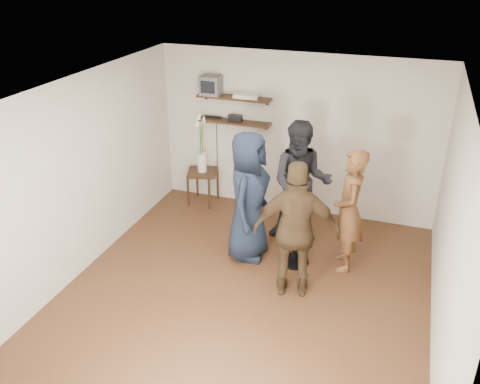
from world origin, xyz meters
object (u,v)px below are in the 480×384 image
(crt_monitor, at_px, (211,85))
(person_dark, at_px, (301,183))
(person_brown, at_px, (296,231))
(person_plaid, at_px, (349,211))
(person_navy, at_px, (248,196))
(radio, at_px, (235,118))
(dvd_deck, at_px, (247,96))
(drinks_table, at_px, (296,223))
(side_table, at_px, (203,176))

(crt_monitor, xyz_separation_m, person_dark, (1.70, -0.81, -1.10))
(person_brown, bearing_deg, person_plaid, -135.30)
(crt_monitor, bearing_deg, person_navy, -52.92)
(crt_monitor, distance_m, radio, 0.64)
(dvd_deck, relative_size, person_dark, 0.22)
(drinks_table, bearing_deg, person_navy, -179.22)
(dvd_deck, distance_m, person_plaid, 2.53)
(person_plaid, xyz_separation_m, person_brown, (-0.52, -0.80, 0.04))
(radio, bearing_deg, person_plaid, -32.94)
(drinks_table, bearing_deg, side_table, 145.93)
(dvd_deck, distance_m, side_table, 1.60)
(crt_monitor, bearing_deg, dvd_deck, 0.00)
(radio, height_order, person_plaid, person_plaid)
(side_table, height_order, person_navy, person_navy)
(dvd_deck, height_order, person_navy, dvd_deck)
(person_navy, bearing_deg, person_brown, -129.10)
(dvd_deck, xyz_separation_m, radio, (-0.20, 0.00, -0.38))
(radio, bearing_deg, person_brown, -54.09)
(crt_monitor, distance_m, drinks_table, 2.72)
(radio, xyz_separation_m, person_navy, (0.73, -1.49, -0.59))
(crt_monitor, xyz_separation_m, drinks_table, (1.81, -1.48, -1.40))
(radio, height_order, drinks_table, radio)
(person_brown, bearing_deg, person_dark, -91.77)
(drinks_table, xyz_separation_m, person_navy, (-0.68, -0.01, 0.30))
(person_navy, bearing_deg, drinks_table, -90.00)
(dvd_deck, relative_size, person_brown, 0.22)
(dvd_deck, bearing_deg, drinks_table, -50.93)
(radio, bearing_deg, person_navy, -64.04)
(crt_monitor, height_order, radio, crt_monitor)
(side_table, distance_m, person_brown, 2.90)
(drinks_table, xyz_separation_m, person_dark, (-0.11, 0.67, 0.30))
(crt_monitor, relative_size, dvd_deck, 0.80)
(drinks_table, height_order, person_dark, person_dark)
(person_dark, relative_size, person_brown, 1.03)
(person_dark, height_order, person_navy, person_navy)
(radio, height_order, side_table, radio)
(crt_monitor, height_order, person_dark, crt_monitor)
(crt_monitor, xyz_separation_m, dvd_deck, (0.60, 0.00, -0.12))
(person_plaid, distance_m, person_brown, 0.96)
(drinks_table, distance_m, person_dark, 0.74)
(dvd_deck, bearing_deg, person_brown, -57.80)
(dvd_deck, relative_size, person_navy, 0.22)
(radio, bearing_deg, dvd_deck, 0.00)
(dvd_deck, relative_size, person_plaid, 0.23)
(crt_monitor, distance_m, dvd_deck, 0.62)
(side_table, xyz_separation_m, person_plaid, (2.60, -1.17, 0.37))
(person_plaid, relative_size, person_dark, 0.93)
(radio, distance_m, drinks_table, 2.23)
(radio, bearing_deg, crt_monitor, 180.00)
(person_dark, distance_m, person_brown, 1.36)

